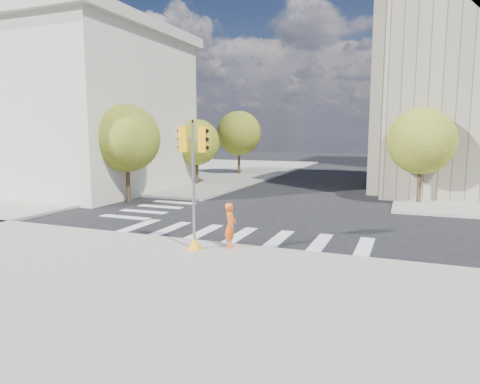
{
  "coord_description": "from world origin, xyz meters",
  "views": [
    {
      "loc": [
        6.77,
        -19.51,
        4.55
      ],
      "look_at": [
        0.25,
        -2.96,
        2.1
      ],
      "focal_mm": 32.0,
      "sensor_mm": 36.0,
      "label": 1
    }
  ],
  "objects_px": {
    "lamp_near": "(428,133)",
    "photographer": "(230,225)",
    "traffic_signal": "(194,195)",
    "lamp_far": "(423,133)",
    "planter_wall": "(54,196)"
  },
  "relations": [
    {
      "from": "traffic_signal",
      "to": "lamp_far",
      "type": "bearing_deg",
      "value": 69.08
    },
    {
      "from": "lamp_near",
      "to": "lamp_far",
      "type": "distance_m",
      "value": 14.0
    },
    {
      "from": "lamp_near",
      "to": "planter_wall",
      "type": "xyz_separation_m",
      "value": [
        -23.0,
        -11.94,
        -4.18
      ]
    },
    {
      "from": "lamp_far",
      "to": "traffic_signal",
      "type": "distance_m",
      "value": 34.57
    },
    {
      "from": "planter_wall",
      "to": "traffic_signal",
      "type": "bearing_deg",
      "value": -46.02
    },
    {
      "from": "lamp_near",
      "to": "photographer",
      "type": "distance_m",
      "value": 20.42
    },
    {
      "from": "photographer",
      "to": "planter_wall",
      "type": "distance_m",
      "value": 16.93
    },
    {
      "from": "lamp_far",
      "to": "planter_wall",
      "type": "relative_size",
      "value": 1.35
    },
    {
      "from": "lamp_far",
      "to": "planter_wall",
      "type": "distance_m",
      "value": 34.92
    },
    {
      "from": "lamp_near",
      "to": "traffic_signal",
      "type": "relative_size",
      "value": 1.66
    },
    {
      "from": "lamp_far",
      "to": "traffic_signal",
      "type": "xyz_separation_m",
      "value": [
        -8.67,
        -33.38,
        -2.34
      ]
    },
    {
      "from": "lamp_near",
      "to": "planter_wall",
      "type": "distance_m",
      "value": 26.25
    },
    {
      "from": "lamp_far",
      "to": "traffic_signal",
      "type": "relative_size",
      "value": 1.66
    },
    {
      "from": "lamp_near",
      "to": "photographer",
      "type": "height_order",
      "value": "lamp_near"
    },
    {
      "from": "lamp_far",
      "to": "photographer",
      "type": "xyz_separation_m",
      "value": [
        -7.47,
        -32.67,
        -3.55
      ]
    }
  ]
}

